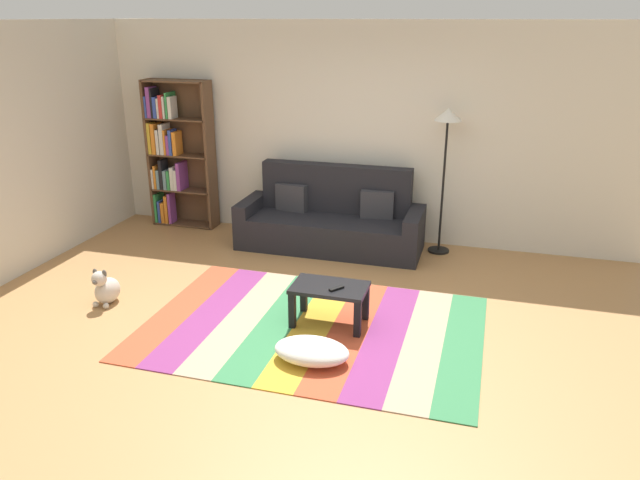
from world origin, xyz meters
name	(u,v)px	position (x,y,z in m)	size (l,w,h in m)	color
ground_plane	(301,322)	(0.00, 0.00, 0.00)	(14.00, 14.00, 0.00)	#B27F4C
back_wall	(362,133)	(0.00, 2.55, 1.35)	(6.80, 0.10, 2.70)	silver
left_wall	(34,146)	(-3.40, 0.75, 1.35)	(0.10, 5.50, 2.70)	beige
rug	(312,327)	(0.14, -0.08, 0.01)	(3.10, 2.16, 0.01)	#C64C2D
couch	(331,221)	(-0.25, 2.02, 0.34)	(2.26, 0.80, 1.00)	black
bookshelf	(174,154)	(-2.53, 2.31, 0.98)	(0.90, 0.28, 1.96)	brown
coffee_table	(330,293)	(0.27, 0.04, 0.31)	(0.70, 0.43, 0.38)	black
pouf	(312,351)	(0.31, -0.65, 0.10)	(0.64, 0.42, 0.18)	white
dog	(106,289)	(-2.00, -0.16, 0.16)	(0.22, 0.35, 0.40)	beige
standing_lamp	(447,134)	(1.07, 2.23, 1.46)	(0.32, 0.32, 1.75)	black
tv_remote	(337,288)	(0.35, -0.02, 0.40)	(0.04, 0.15, 0.02)	black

